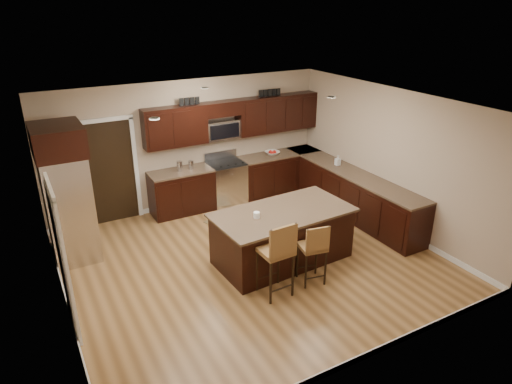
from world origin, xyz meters
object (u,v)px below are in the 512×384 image
refrigerator (67,192)px  stool_left (278,251)px  range (226,182)px  stool_mid (314,247)px  island (282,237)px

refrigerator → stool_left: bearing=-47.8°
range → refrigerator: (-3.30, -0.79, 0.73)m
range → refrigerator: size_ratio=0.47×
stool_mid → refrigerator: 4.18m
island → stool_left: stool_left is taller
stool_left → refrigerator: size_ratio=0.53×
island → refrigerator: size_ratio=1.01×
island → stool_mid: size_ratio=2.30×
range → stool_left: 3.62m
stool_left → island: bearing=52.0°
stool_mid → range: bearing=97.8°
island → stool_left: (-0.62, -0.85, 0.34)m
island → stool_mid: stool_mid is taller
range → stool_left: size_ratio=0.90×
stool_left → refrigerator: 3.71m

